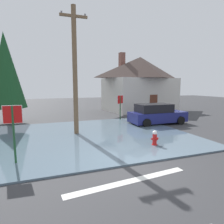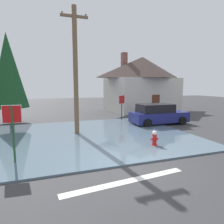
# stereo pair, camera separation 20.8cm
# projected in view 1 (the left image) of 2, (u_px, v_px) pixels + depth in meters

# --- Properties ---
(ground_plane) EXTENTS (80.00, 80.00, 0.10)m
(ground_plane) POSITION_uv_depth(u_px,v_px,m) (135.00, 163.00, 7.80)
(ground_plane) COLOR #38383A
(flood_puddle) EXTENTS (11.57, 9.55, 0.07)m
(flood_puddle) POSITION_uv_depth(u_px,v_px,m) (92.00, 135.00, 11.73)
(flood_puddle) COLOR slate
(flood_puddle) RESTS_ON ground
(lane_stop_bar) EXTENTS (4.30, 0.70, 0.01)m
(lane_stop_bar) POSITION_uv_depth(u_px,v_px,m) (130.00, 181.00, 6.22)
(lane_stop_bar) COLOR silver
(lane_stop_bar) RESTS_ON ground
(stop_sign_near) EXTENTS (0.69, 0.08, 2.30)m
(stop_sign_near) POSITION_uv_depth(u_px,v_px,m) (13.00, 123.00, 7.31)
(stop_sign_near) COLOR #1E4C28
(stop_sign_near) RESTS_ON ground
(fire_hydrant) EXTENTS (0.40, 0.35, 0.80)m
(fire_hydrant) POSITION_uv_depth(u_px,v_px,m) (155.00, 139.00, 9.74)
(fire_hydrant) COLOR red
(fire_hydrant) RESTS_ON ground
(utility_pole) EXTENTS (1.60, 0.28, 7.57)m
(utility_pole) POSITION_uv_depth(u_px,v_px,m) (75.00, 70.00, 11.59)
(utility_pole) COLOR brown
(utility_pole) RESTS_ON ground
(stop_sign_far) EXTENTS (0.66, 0.34, 2.17)m
(stop_sign_far) POSITION_uv_depth(u_px,v_px,m) (120.00, 103.00, 16.82)
(stop_sign_far) COLOR #1E4C28
(stop_sign_far) RESTS_ON ground
(house) EXTENTS (9.06, 6.70, 6.83)m
(house) POSITION_uv_depth(u_px,v_px,m) (140.00, 83.00, 23.48)
(house) COLOR beige
(house) RESTS_ON ground
(parked_car) EXTENTS (4.44, 2.07, 1.59)m
(parked_car) POSITION_uv_depth(u_px,v_px,m) (156.00, 114.00, 15.37)
(parked_car) COLOR navy
(parked_car) RESTS_ON ground
(pine_tree_tall_left) EXTENTS (2.82, 2.82, 7.06)m
(pine_tree_tall_left) POSITION_uv_depth(u_px,v_px,m) (6.00, 71.00, 15.02)
(pine_tree_tall_left) COLOR #4C3823
(pine_tree_tall_left) RESTS_ON ground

